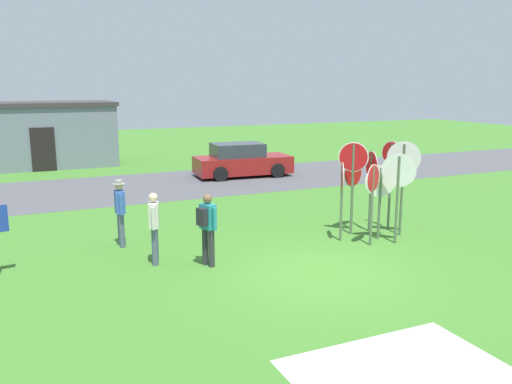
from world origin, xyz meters
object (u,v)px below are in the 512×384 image
object	(u,v)px
stop_sign_leaning_right	(353,171)
person_in_teal	(154,224)
stop_sign_nearest	(342,188)
stop_sign_rear_right	(353,181)
stop_sign_leaning_left	(398,181)
parked_car_on_street	(242,161)
stop_sign_low_front	(403,170)
stop_sign_center_cluster	(391,170)
person_with_sunhat	(120,209)
person_in_blue	(207,225)
stop_sign_tallest	(373,191)
stop_sign_far_back	(371,176)
stop_sign_rear_left	(380,189)

from	to	relation	value
stop_sign_leaning_right	person_in_teal	world-z (taller)	stop_sign_leaning_right
stop_sign_nearest	stop_sign_leaning_right	world-z (taller)	stop_sign_leaning_right
stop_sign_rear_right	stop_sign_leaning_right	size ratio (longest dim) A/B	0.79
stop_sign_leaning_left	stop_sign_leaning_right	distance (m)	1.35
stop_sign_leaning_left	person_in_teal	size ratio (longest dim) A/B	1.41
parked_car_on_street	stop_sign_leaning_right	size ratio (longest dim) A/B	1.71
stop_sign_low_front	person_in_teal	world-z (taller)	stop_sign_low_front
stop_sign_nearest	stop_sign_center_cluster	bearing A→B (deg)	12.45
stop_sign_rear_right	person_with_sunhat	distance (m)	6.49
stop_sign_low_front	person_in_blue	xyz separation A→B (m)	(-5.70, -0.22, -0.84)
parked_car_on_street	stop_sign_low_front	world-z (taller)	stop_sign_low_front
stop_sign_leaning_left	stop_sign_center_cluster	world-z (taller)	stop_sign_center_cluster
stop_sign_nearest	stop_sign_center_cluster	xyz separation A→B (m)	(1.91, 0.42, 0.27)
stop_sign_tallest	person_in_teal	distance (m)	5.54
stop_sign_rear_right	person_with_sunhat	bearing A→B (deg)	170.98
stop_sign_tallest	person_in_blue	world-z (taller)	stop_sign_tallest
stop_sign_low_front	person_with_sunhat	size ratio (longest dim) A/B	1.50
parked_car_on_street	stop_sign_leaning_right	bearing A→B (deg)	-95.04
parked_car_on_street	stop_sign_far_back	distance (m)	10.01
stop_sign_leaning_left	stop_sign_leaning_right	size ratio (longest dim) A/B	0.92
stop_sign_far_back	stop_sign_leaning_left	bearing A→B (deg)	-93.18
stop_sign_rear_right	stop_sign_nearest	size ratio (longest dim) A/B	0.96
stop_sign_tallest	stop_sign_nearest	xyz separation A→B (m)	(-0.49, 0.66, 0.00)
stop_sign_rear_right	stop_sign_tallest	world-z (taller)	stop_sign_tallest
stop_sign_nearest	stop_sign_far_back	bearing A→B (deg)	20.07
parked_car_on_street	stop_sign_far_back	world-z (taller)	stop_sign_far_back
stop_sign_leaning_right	stop_sign_center_cluster	distance (m)	1.27
stop_sign_tallest	person_in_teal	bearing A→B (deg)	171.02
stop_sign_leaning_right	stop_sign_leaning_left	bearing A→B (deg)	-65.02
stop_sign_low_front	stop_sign_far_back	distance (m)	0.90
parked_car_on_street	stop_sign_leaning_left	size ratio (longest dim) A/B	1.85
person_in_teal	stop_sign_center_cluster	bearing A→B (deg)	1.81
stop_sign_rear_left	stop_sign_center_cluster	bearing A→B (deg)	38.74
parked_car_on_street	stop_sign_tallest	bearing A→B (deg)	-95.26
stop_sign_far_back	person_with_sunhat	bearing A→B (deg)	167.72
stop_sign_rear_right	stop_sign_far_back	bearing A→B (deg)	-55.84
stop_sign_leaning_right	stop_sign_center_cluster	size ratio (longest dim) A/B	1.01
stop_sign_low_front	stop_sign_far_back	size ratio (longest dim) A/B	1.14
parked_car_on_street	stop_sign_rear_left	distance (m)	10.75
parked_car_on_street	stop_sign_nearest	distance (m)	10.56
stop_sign_rear_left	person_in_teal	distance (m)	6.01
stop_sign_rear_left	stop_sign_tallest	world-z (taller)	stop_sign_tallest
stop_sign_far_back	stop_sign_center_cluster	size ratio (longest dim) A/B	0.90
stop_sign_leaning_left	person_in_teal	world-z (taller)	stop_sign_leaning_left
stop_sign_leaning_left	person_with_sunhat	bearing A→B (deg)	157.84
stop_sign_rear_left	stop_sign_rear_right	size ratio (longest dim) A/B	1.00
stop_sign_nearest	stop_sign_leaning_right	distance (m)	0.84
stop_sign_rear_left	person_with_sunhat	xyz separation A→B (m)	(-6.44, 2.21, -0.40)
stop_sign_leaning_right	stop_sign_center_cluster	xyz separation A→B (m)	(1.27, -0.02, -0.06)
stop_sign_tallest	stop_sign_nearest	size ratio (longest dim) A/B	1.00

